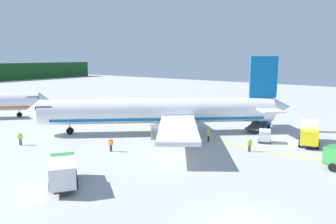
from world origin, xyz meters
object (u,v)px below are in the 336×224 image
service_truck_baggage (63,171)px  service_truck_catering (261,122)px  service_truck_fuel (309,133)px  cargo_container_near (265,136)px  crew_marshaller (250,144)px  crew_loader_right (111,144)px  crew_supervisor (208,134)px  crew_loader_left (20,138)px  airliner_foreground (162,111)px

service_truck_baggage → service_truck_catering: bearing=-9.9°
service_truck_fuel → cargo_container_near: bearing=118.1°
service_truck_catering → cargo_container_near: 8.42m
service_truck_baggage → crew_marshaller: (20.69, -9.39, -0.49)m
cargo_container_near → crew_loader_right: 21.06m
service_truck_fuel → crew_supervisor: size_ratio=3.68×
cargo_container_near → crew_loader_left: cargo_container_near is taller
service_truck_fuel → crew_loader_right: bearing=134.1°
cargo_container_near → crew_marshaller: bearing=-179.9°
cargo_container_near → crew_supervisor: cargo_container_near is taller
service_truck_catering → cargo_container_near: service_truck_catering is taller
airliner_foreground → crew_loader_right: size_ratio=19.29×
service_truck_fuel → service_truck_baggage: bearing=153.2°
crew_supervisor → crew_loader_right: bearing=147.4°
crew_loader_left → crew_supervisor: size_ratio=0.99×
service_truck_fuel → cargo_container_near: service_truck_fuel is taller
airliner_foreground → crew_marshaller: airliner_foreground is taller
service_truck_fuel → service_truck_baggage: (-28.73, 14.52, -0.16)m
crew_supervisor → cargo_container_near: bearing=-57.6°
airliner_foreground → crew_marshaller: bearing=-95.5°
service_truck_baggage → service_truck_fuel: bearing=-26.8°
service_truck_catering → crew_marshaller: service_truck_catering is taller
airliner_foreground → crew_loader_right: (-11.92, -1.05, -2.36)m
cargo_container_near → crew_loader_right: size_ratio=1.26×
service_truck_catering → crew_supervisor: size_ratio=3.63×
cargo_container_near → crew_loader_right: cargo_container_near is taller
crew_supervisor → service_truck_catering: bearing=-14.4°
crew_marshaller → crew_supervisor: bearing=80.3°
service_truck_fuel → service_truck_catering: size_ratio=1.02×
service_truck_baggage → crew_supervisor: service_truck_baggage is taller
crew_loader_right → cargo_container_near: bearing=-41.5°
service_truck_baggage → crew_marshaller: service_truck_baggage is taller
airliner_foreground → crew_loader_left: 20.53m
crew_marshaller → service_truck_catering: bearing=15.3°
service_truck_fuel → crew_loader_right: (-18.52, 19.11, -0.60)m
service_truck_fuel → crew_marshaller: bearing=147.4°
service_truck_baggage → crew_marshaller: 22.73m
service_truck_catering → airliner_foreground: bearing=135.0°
airliner_foreground → cargo_container_near: bearing=-75.6°
crew_loader_left → crew_marshaller: bearing=-58.7°
airliner_foreground → crew_supervisor: size_ratio=19.28×
cargo_container_near → crew_supervisor: (-4.16, 6.56, 0.08)m
crew_loader_left → crew_loader_right: (5.28, -11.99, 0.01)m
service_truck_baggage → crew_loader_left: 17.31m
airliner_foreground → cargo_container_near: 15.69m
cargo_container_near → service_truck_catering: bearing=24.7°
service_truck_fuel → crew_marshaller: 9.56m
crew_supervisor → crew_marshaller: bearing=-99.7°
service_truck_catering → crew_supervisor: bearing=165.6°
airliner_foreground → service_truck_baggage: airliner_foreground is taller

